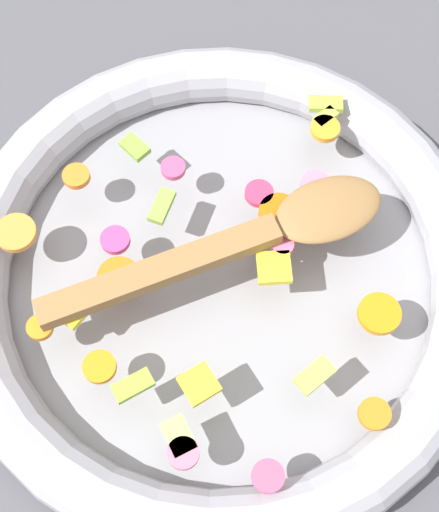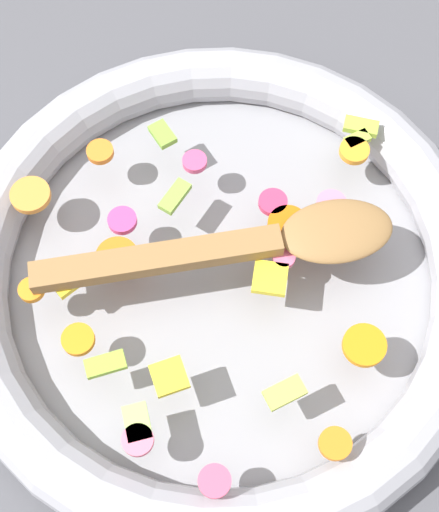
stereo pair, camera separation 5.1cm
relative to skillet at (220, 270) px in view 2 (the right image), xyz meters
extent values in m
plane|color=#4C4C51|center=(0.00, 0.00, -0.02)|extent=(4.00, 4.00, 0.00)
cylinder|color=gray|center=(0.00, 0.00, -0.02)|extent=(0.40, 0.40, 0.01)
torus|color=#9E9EA5|center=(0.00, 0.00, 0.00)|extent=(0.45, 0.45, 0.05)
cylinder|color=orange|center=(0.04, -0.14, 0.03)|extent=(0.02, 0.02, 0.01)
cylinder|color=#D8630D|center=(-0.03, 0.05, 0.03)|extent=(0.04, 0.04, 0.01)
cylinder|color=orange|center=(-0.09, -0.11, 0.03)|extent=(0.03, 0.03, 0.01)
cylinder|color=orange|center=(-0.10, 0.11, 0.03)|extent=(0.04, 0.04, 0.01)
cylinder|color=orange|center=(0.07, 0.11, 0.03)|extent=(0.05, 0.05, 0.01)
cylinder|color=orange|center=(-0.04, -0.16, 0.03)|extent=(0.05, 0.05, 0.01)
cylinder|color=orange|center=(0.08, -0.10, 0.03)|extent=(0.03, 0.03, 0.01)
cylinder|color=orange|center=(0.01, -0.08, 0.03)|extent=(0.05, 0.05, 0.01)
cylinder|color=orange|center=(0.14, 0.09, 0.03)|extent=(0.03, 0.03, 0.01)
cube|color=#A7D560|center=(0.14, -0.05, 0.03)|extent=(0.03, 0.03, 0.01)
cube|color=#80B43B|center=(-0.11, -0.06, 0.03)|extent=(0.03, 0.03, 0.01)
cube|color=#B6C84C|center=(0.11, 0.05, 0.03)|extent=(0.03, 0.03, 0.01)
cube|color=#9ABB41|center=(-0.11, 0.11, 0.03)|extent=(0.02, 0.02, 0.01)
cube|color=#A4BF3C|center=(-0.13, 0.12, 0.03)|extent=(0.02, 0.03, 0.01)
cube|color=#8DB636|center=(0.09, -0.08, 0.03)|extent=(0.02, 0.03, 0.01)
cube|color=#86B542|center=(-0.05, -0.04, 0.03)|extent=(0.03, 0.03, 0.01)
cylinder|color=#DC4F6F|center=(0.17, 0.01, 0.03)|extent=(0.02, 0.02, 0.01)
cylinder|color=#E5668C|center=(0.00, 0.05, 0.03)|extent=(0.02, 0.02, 0.01)
cylinder|color=#DD4A79|center=(-0.08, -0.03, 0.03)|extent=(0.03, 0.03, 0.01)
cylinder|color=pink|center=(-0.05, 0.09, 0.03)|extent=(0.03, 0.03, 0.01)
cylinder|color=#CC355D|center=(-0.05, 0.04, 0.03)|extent=(0.03, 0.03, 0.01)
cylinder|color=#E86982|center=(0.15, -0.05, 0.03)|extent=(0.03, 0.03, 0.01)
cylinder|color=#D84083|center=(-0.03, -0.08, 0.03)|extent=(0.02, 0.02, 0.01)
cube|color=yellow|center=(0.10, -0.03, 0.03)|extent=(0.03, 0.03, 0.01)
cube|color=yellow|center=(0.02, 0.04, 0.03)|extent=(0.03, 0.03, 0.01)
cube|color=yellow|center=(0.03, -0.12, 0.03)|extent=(0.02, 0.02, 0.01)
cube|color=olive|center=(0.01, -0.05, 0.04)|extent=(0.07, 0.20, 0.01)
ellipsoid|color=olive|center=(-0.02, 0.09, 0.04)|extent=(0.07, 0.10, 0.01)
camera|label=1|loc=(0.23, -0.04, 0.54)|focal=50.00mm
camera|label=2|loc=(0.23, 0.01, 0.54)|focal=50.00mm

